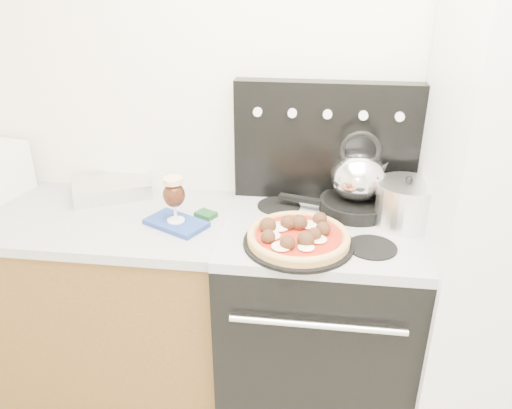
% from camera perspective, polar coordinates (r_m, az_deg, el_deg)
% --- Properties ---
extents(room_shell, '(3.52, 3.01, 2.52)m').
position_cam_1_polar(room_shell, '(1.03, 3.55, -8.67)').
color(room_shell, beige).
rests_on(room_shell, ground).
extents(base_cabinet, '(1.45, 0.60, 0.86)m').
position_cam_1_polar(base_cabinet, '(2.49, -20.02, -10.48)').
color(base_cabinet, brown).
rests_on(base_cabinet, ground).
extents(countertop, '(1.48, 0.63, 0.04)m').
position_cam_1_polar(countertop, '(2.27, -21.70, -1.17)').
color(countertop, '#ACACAC').
rests_on(countertop, base_cabinet).
extents(stove_body, '(0.76, 0.65, 0.88)m').
position_cam_1_polar(stove_body, '(2.22, 6.78, -13.41)').
color(stove_body, black).
rests_on(stove_body, ground).
extents(cooktop, '(0.76, 0.65, 0.04)m').
position_cam_1_polar(cooktop, '(1.97, 7.46, -2.91)').
color(cooktop, '#ADADB2').
rests_on(cooktop, stove_body).
extents(backguard, '(0.76, 0.08, 0.50)m').
position_cam_1_polar(backguard, '(2.11, 7.96, 7.11)').
color(backguard, black).
rests_on(backguard, cooktop).
extents(foil_sheet, '(0.40, 0.36, 0.07)m').
position_cam_1_polar(foil_sheet, '(2.33, -16.22, 1.88)').
color(foil_sheet, white).
rests_on(foil_sheet, countertop).
extents(oven_mitt, '(0.28, 0.23, 0.02)m').
position_cam_1_polar(oven_mitt, '(2.00, -9.10, -2.12)').
color(oven_mitt, navy).
rests_on(oven_mitt, countertop).
extents(beer_glass, '(0.11, 0.11, 0.19)m').
position_cam_1_polar(beer_glass, '(1.96, -9.31, 0.58)').
color(beer_glass, black).
rests_on(beer_glass, oven_mitt).
extents(pizza_pan, '(0.51, 0.51, 0.01)m').
position_cam_1_polar(pizza_pan, '(1.82, 4.86, -4.37)').
color(pizza_pan, black).
rests_on(pizza_pan, cooktop).
extents(pizza, '(0.44, 0.44, 0.05)m').
position_cam_1_polar(pizza, '(1.80, 4.89, -3.46)').
color(pizza, gold).
rests_on(pizza, pizza_pan).
extents(skillet, '(0.36, 0.36, 0.05)m').
position_cam_1_polar(skillet, '(2.08, 11.26, -0.09)').
color(skillet, black).
rests_on(skillet, cooktop).
extents(tea_kettle, '(0.22, 0.22, 0.24)m').
position_cam_1_polar(tea_kettle, '(2.02, 11.61, 3.65)').
color(tea_kettle, white).
rests_on(tea_kettle, skillet).
extents(stock_pot, '(0.27, 0.27, 0.17)m').
position_cam_1_polar(stock_pot, '(2.00, 16.71, -0.07)').
color(stock_pot, white).
rests_on(stock_pot, cooktop).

